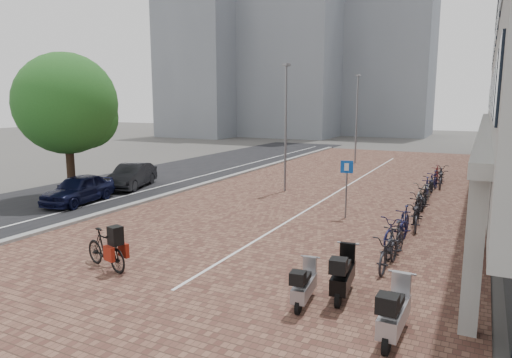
# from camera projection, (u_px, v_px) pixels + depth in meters

# --- Properties ---
(ground) EXTENTS (140.00, 140.00, 0.00)m
(ground) POSITION_uv_depth(u_px,v_px,m) (174.00, 245.00, 14.83)
(ground) COLOR #474442
(ground) RESTS_ON ground
(plaza_brick) EXTENTS (14.50, 42.00, 0.04)m
(plaza_brick) POSITION_uv_depth(u_px,v_px,m) (339.00, 189.00, 24.51)
(plaza_brick) COLOR brown
(plaza_brick) RESTS_ON ground
(street_asphalt) EXTENTS (8.00, 50.00, 0.03)m
(street_asphalt) POSITION_uv_depth(u_px,v_px,m) (174.00, 174.00, 29.38)
(street_asphalt) COLOR black
(street_asphalt) RESTS_ON ground
(curb) EXTENTS (0.35, 42.00, 0.14)m
(curb) POSITION_uv_depth(u_px,v_px,m) (225.00, 178.00, 27.65)
(curb) COLOR gray
(curb) RESTS_ON ground
(lane_line) EXTENTS (0.12, 44.00, 0.00)m
(lane_line) POSITION_uv_depth(u_px,v_px,m) (199.00, 176.00, 28.49)
(lane_line) COLOR white
(lane_line) RESTS_ON street_asphalt
(parking_line) EXTENTS (0.10, 30.00, 0.00)m
(parking_line) POSITION_uv_depth(u_px,v_px,m) (342.00, 189.00, 24.42)
(parking_line) COLOR white
(parking_line) RESTS_ON plaza_brick
(bg_towers) EXTENTS (33.00, 23.00, 32.00)m
(bg_towers) POSITION_uv_depth(u_px,v_px,m) (303.00, 33.00, 61.96)
(bg_towers) COLOR gray
(bg_towers) RESTS_ON ground
(car_navy) EXTENTS (2.19, 4.12, 1.33)m
(car_navy) POSITION_uv_depth(u_px,v_px,m) (79.00, 189.00, 20.94)
(car_navy) COLOR black
(car_navy) RESTS_ON ground
(car_dark) EXTENTS (2.58, 4.26, 1.32)m
(car_dark) POSITION_uv_depth(u_px,v_px,m) (132.00, 176.00, 24.74)
(car_dark) COLOR black
(car_dark) RESTS_ON ground
(hero_bike) EXTENTS (1.96, 0.99, 1.33)m
(hero_bike) POSITION_uv_depth(u_px,v_px,m) (106.00, 249.00, 12.66)
(hero_bike) COLOR black
(hero_bike) RESTS_ON ground
(scooter_front) EXTENTS (0.63, 1.53, 1.02)m
(scooter_front) POSITION_uv_depth(u_px,v_px,m) (304.00, 284.00, 10.40)
(scooter_front) COLOR #939398
(scooter_front) RESTS_ON ground
(scooter_mid) EXTENTS (0.74, 1.80, 1.20)m
(scooter_mid) POSITION_uv_depth(u_px,v_px,m) (343.00, 273.00, 10.80)
(scooter_mid) COLOR black
(scooter_mid) RESTS_ON ground
(scooter_back) EXTENTS (0.59, 1.78, 1.22)m
(scooter_back) POSITION_uv_depth(u_px,v_px,m) (394.00, 311.00, 8.84)
(scooter_back) COLOR #A09FA4
(scooter_back) RESTS_ON ground
(parking_sign) EXTENTS (0.49, 0.14, 2.35)m
(parking_sign) POSITION_uv_depth(u_px,v_px,m) (346.00, 180.00, 18.00)
(parking_sign) COLOR slate
(parking_sign) RESTS_ON ground
(lamp_near) EXTENTS (0.12, 0.12, 6.48)m
(lamp_near) POSITION_uv_depth(u_px,v_px,m) (286.00, 130.00, 23.23)
(lamp_near) COLOR gray
(lamp_near) RESTS_ON ground
(lamp_far) EXTENTS (0.12, 0.12, 6.60)m
(lamp_far) POSITION_uv_depth(u_px,v_px,m) (356.00, 120.00, 33.97)
(lamp_far) COLOR slate
(lamp_far) RESTS_ON ground
(street_tree) EXTENTS (4.78, 4.78, 6.95)m
(street_tree) POSITION_uv_depth(u_px,v_px,m) (70.00, 107.00, 21.56)
(street_tree) COLOR #382619
(street_tree) RESTS_ON ground
(bike_row) EXTENTS (1.33, 18.12, 1.05)m
(bike_row) POSITION_uv_depth(u_px,v_px,m) (423.00, 198.00, 19.77)
(bike_row) COLOR #222227
(bike_row) RESTS_ON ground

